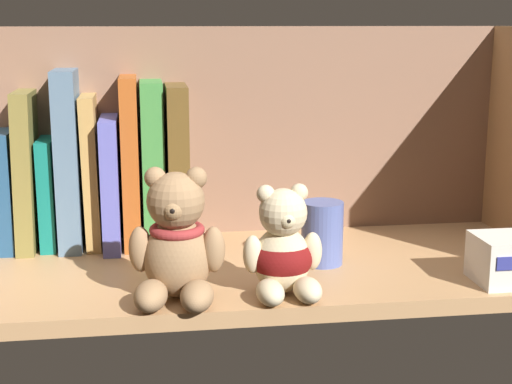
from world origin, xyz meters
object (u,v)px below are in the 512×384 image
(book_10, at_px, (177,164))
(pillar_candle, at_px, (322,233))
(book_3, at_px, (27,170))
(book_7, at_px, (111,181))
(book_6, at_px, (92,171))
(teddy_bear_larger, at_px, (176,244))
(book_8, at_px, (131,161))
(book_4, at_px, (49,193))
(book_2, at_px, (4,190))
(book_5, at_px, (69,159))
(teddy_bear_smaller, at_px, (283,252))
(book_9, at_px, (153,163))

(book_10, relative_size, pillar_candle, 2.72)
(book_3, relative_size, book_7, 1.20)
(book_6, relative_size, teddy_bear_larger, 1.39)
(book_3, distance_m, pillar_candle, 0.41)
(book_3, bearing_deg, teddy_bear_larger, -50.93)
(book_8, distance_m, pillar_candle, 0.29)
(book_6, bearing_deg, book_3, 180.00)
(book_3, bearing_deg, book_6, 0.00)
(book_4, height_order, book_7, book_7)
(book_2, height_order, book_5, book_5)
(book_7, height_order, teddy_bear_smaller, book_7)
(pillar_candle, bearing_deg, book_4, 159.36)
(book_9, bearing_deg, book_2, 180.00)
(book_5, bearing_deg, book_8, 0.00)
(book_8, bearing_deg, book_3, 180.00)
(teddy_bear_larger, xyz_separation_m, teddy_bear_smaller, (0.12, -0.00, -0.01))
(book_5, height_order, pillar_candle, book_5)
(book_4, xyz_separation_m, pillar_candle, (0.36, -0.13, -0.03))
(book_3, xyz_separation_m, book_10, (0.20, 0.00, 0.00))
(book_5, xyz_separation_m, pillar_candle, (0.33, -0.13, -0.08))
(book_5, distance_m, book_8, 0.08)
(book_4, height_order, book_5, book_5)
(book_7, height_order, teddy_bear_larger, book_7)
(book_2, bearing_deg, book_9, 0.00)
(book_6, height_order, pillar_candle, book_6)
(book_10, bearing_deg, book_2, 180.00)
(book_2, bearing_deg, pillar_candle, -17.86)
(book_3, height_order, book_7, book_3)
(book_7, xyz_separation_m, book_9, (0.06, 0.00, 0.02))
(book_10, bearing_deg, teddy_bear_larger, -93.06)
(teddy_bear_smaller, bearing_deg, book_3, 142.86)
(book_3, bearing_deg, book_5, 0.00)
(book_10, bearing_deg, pillar_candle, -36.92)
(book_9, distance_m, pillar_candle, 0.26)
(book_8, xyz_separation_m, book_9, (0.03, 0.00, -0.00))
(book_7, xyz_separation_m, teddy_bear_larger, (0.08, -0.24, -0.03))
(book_4, distance_m, book_9, 0.15)
(book_7, bearing_deg, book_2, 180.00)
(teddy_bear_smaller, xyz_separation_m, pillar_candle, (0.07, 0.10, -0.01))
(book_2, relative_size, book_6, 0.78)
(book_8, bearing_deg, book_5, 180.00)
(book_5, bearing_deg, book_4, 180.00)
(book_3, xyz_separation_m, book_9, (0.17, 0.00, 0.01))
(book_4, distance_m, book_10, 0.18)
(book_8, height_order, teddy_bear_smaller, book_8)
(book_8, relative_size, book_9, 1.03)
(teddy_bear_smaller, bearing_deg, book_5, 137.21)
(pillar_candle, bearing_deg, book_5, 157.64)
(book_3, distance_m, book_4, 0.04)
(book_3, height_order, teddy_bear_larger, book_3)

